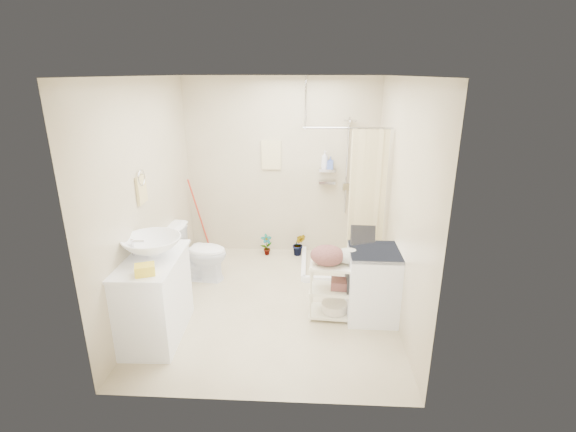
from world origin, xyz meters
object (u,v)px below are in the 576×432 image
vanity (155,297)px  toilet (199,252)px  washing_machine (373,284)px  laundry_rack (335,285)px

vanity → toilet: (0.12, 1.29, -0.06)m
toilet → washing_machine: washing_machine is taller
vanity → toilet: vanity is taller
toilet → laundry_rack: 1.95m
toilet → laundry_rack: bearing=-110.4°
vanity → laundry_rack: (1.88, 0.45, -0.05)m
toilet → washing_machine: bearing=-105.2°
vanity → laundry_rack: vanity is taller
washing_machine → laundry_rack: (-0.42, -0.03, -0.01)m
toilet → washing_machine: size_ratio=0.94×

